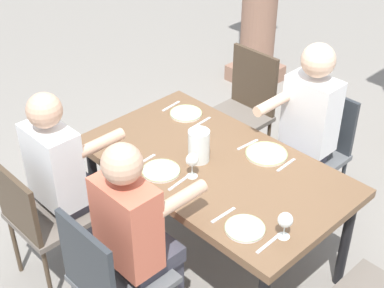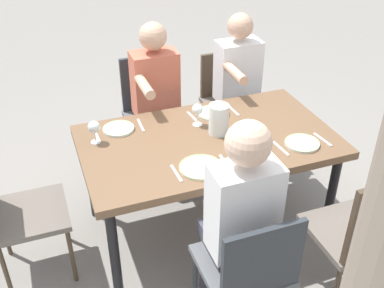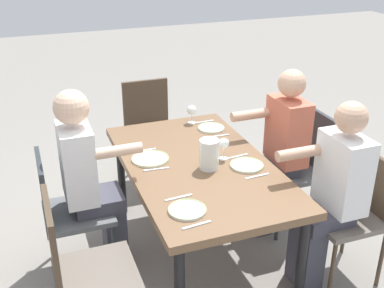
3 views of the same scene
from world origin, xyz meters
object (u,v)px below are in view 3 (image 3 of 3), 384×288
Objects in this scene: diner_woman_green at (331,192)px; chair_mid_north at (65,207)px; chair_west_south at (355,208)px; water_pitcher at (209,156)px; wine_glass_1 at (224,144)px; diner_guest_third at (89,177)px; dining_table at (198,172)px; diner_man_white at (278,147)px; wine_glass_3 at (192,111)px; plate_2 at (150,159)px; plate_3 at (211,128)px; chair_west_north at (79,266)px; plate_0 at (187,210)px; chair_head_east at (150,126)px; plate_1 at (247,165)px; chair_mid_south at (300,161)px.

chair_mid_north is at bearing 66.67° from diner_woman_green.
chair_west_south is 4.30× the size of water_pitcher.
diner_woman_green is 0.76m from wine_glass_1.
chair_mid_north is 0.67× the size of diner_guest_third.
dining_table is 1.27× the size of diner_man_white.
chair_west_south is 5.79× the size of wine_glass_3.
diner_man_white is at bearing -89.89° from chair_mid_north.
diner_guest_third is at bearing 121.21° from wine_glass_3.
plate_2 and plate_3 have the same top height.
diner_man_white is at bearing -66.67° from chair_west_north.
plate_3 is (0.38, -1.19, 0.23)m from chair_mid_north.
plate_2 is at bearing 60.47° from dining_table.
plate_0 is (0.03, -0.62, 0.20)m from chair_west_north.
chair_head_east is 1.13m from plate_2.
plate_1 is at bearing -103.44° from chair_mid_north.
plate_2 is at bearing -40.23° from chair_west_north.
chair_head_east reaches higher than plate_3.
water_pitcher reaches higher than wine_glass_1.
plate_3 is at bearing -59.44° from plate_2.
chair_mid_north is at bearing 89.02° from diner_guest_third.
dining_table is 0.70m from diner_man_white.
diner_woman_green is 1.00× the size of diner_man_white.
chair_mid_south is 0.93m from wine_glass_3.
chair_mid_south is 0.78m from wine_glass_1.
chair_mid_south reaches higher than plate_2.
chair_mid_north reaches higher than chair_west_south.
chair_mid_south is at bearing -0.62° from chair_west_south.
chair_west_north reaches higher than plate_3.
wine_glass_3 reaches higher than chair_mid_north.
chair_west_north is 0.72m from diner_guest_third.
diner_man_white is 5.68× the size of plate_1.
chair_west_north is 1.08m from water_pitcher.
diner_guest_third reaches higher than diner_woman_green.
wine_glass_3 reaches higher than plate_1.
chair_west_north is 3.74× the size of plate_2.
plate_0 is 0.98× the size of plate_1.
chair_mid_south is 1.42m from chair_head_east.
diner_woman_green is at bearing -113.33° from chair_mid_north.
wine_glass_1 is at bearing 166.86° from plate_3.
plate_1 is at bearing 178.40° from plate_3.
plate_1 is 1.07× the size of plate_3.
chair_mid_south is 0.70m from plate_1.
chair_west_north reaches higher than dining_table.
wine_glass_1 is (0.55, 0.70, 0.33)m from chair_west_south.
dining_table is at bearing -98.31° from chair_mid_north.
diner_man_white is at bearing -79.11° from dining_table.
plate_1 is (0.37, -0.55, -0.00)m from plate_0.
plate_0 is 1.46× the size of wine_glass_3.
chair_west_south is at bearing -123.75° from plate_1.
plate_1 is at bearing 125.12° from diner_man_white.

